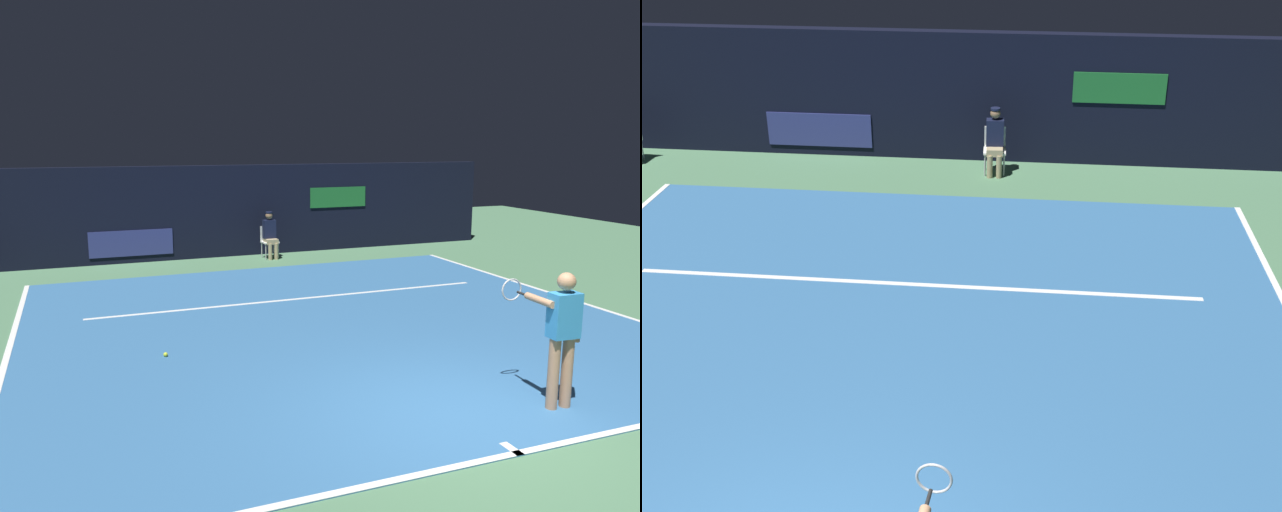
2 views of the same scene
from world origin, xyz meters
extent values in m
plane|color=#4C7A56|center=(0.00, 4.28, 0.00)|extent=(32.37, 32.37, 0.00)
cube|color=#336699|center=(0.00, 4.28, 0.01)|extent=(10.78, 10.56, 0.01)
cube|color=white|center=(0.00, -0.95, 0.01)|extent=(10.78, 0.10, 0.01)
cube|color=white|center=(5.34, 4.28, 0.01)|extent=(0.10, 10.56, 0.01)
cube|color=white|center=(-5.34, 4.28, 0.01)|extent=(0.10, 10.56, 0.01)
cube|color=white|center=(0.00, 6.13, 0.01)|extent=(8.41, 0.10, 0.01)
cube|color=white|center=(0.00, -0.85, 0.01)|extent=(0.10, 0.30, 0.01)
cube|color=black|center=(0.00, 11.69, 1.30)|extent=(16.20, 0.30, 2.60)
cube|color=navy|center=(-2.84, 11.53, 0.55)|extent=(2.20, 0.04, 0.70)
cube|color=#1E6B2D|center=(3.24, 11.53, 1.60)|extent=(1.80, 0.04, 0.60)
cylinder|color=tan|center=(1.33, -0.18, 0.46)|extent=(0.14, 0.14, 0.92)
cylinder|color=tan|center=(1.13, -0.17, 0.46)|extent=(0.14, 0.14, 0.92)
cube|color=#338CD1|center=(1.23, -0.17, 1.20)|extent=(0.37, 0.24, 0.56)
sphere|color=tan|center=(1.23, -0.17, 1.62)|extent=(0.22, 0.22, 0.22)
cylinder|color=tan|center=(1.05, 0.06, 1.35)|extent=(0.12, 0.50, 0.09)
cylinder|color=tan|center=(1.45, -0.17, 1.12)|extent=(0.09, 0.09, 0.56)
cylinder|color=black|center=(1.06, 0.36, 1.35)|extent=(0.05, 0.30, 0.03)
torus|color=#B2B2B7|center=(1.08, 0.64, 1.35)|extent=(0.30, 0.04, 0.30)
cube|color=white|center=(0.87, 10.86, 0.46)|extent=(0.46, 0.43, 0.04)
cube|color=white|center=(0.86, 11.06, 0.69)|extent=(0.42, 0.06, 0.42)
cylinder|color=#B2B2B7|center=(0.69, 10.68, 0.23)|extent=(0.03, 0.03, 0.46)
cylinder|color=#B2B2B7|center=(1.06, 10.70, 0.23)|extent=(0.03, 0.03, 0.46)
cylinder|color=#B2B2B7|center=(0.67, 11.02, 0.23)|extent=(0.03, 0.03, 0.46)
cylinder|color=#B2B2B7|center=(1.04, 11.04, 0.23)|extent=(0.03, 0.03, 0.46)
cube|color=tan|center=(0.87, 10.78, 0.50)|extent=(0.34, 0.42, 0.14)
cylinder|color=tan|center=(0.79, 10.60, 0.23)|extent=(0.11, 0.11, 0.46)
cylinder|color=tan|center=(0.97, 10.61, 0.23)|extent=(0.11, 0.11, 0.46)
cube|color=#141933|center=(0.86, 10.90, 0.83)|extent=(0.35, 0.24, 0.52)
sphere|color=#8C6647|center=(0.86, 10.90, 1.21)|extent=(0.20, 0.20, 0.20)
cylinder|color=#141933|center=(0.86, 10.90, 1.30)|extent=(0.19, 0.19, 0.04)
sphere|color=#CCE033|center=(-3.06, 3.52, 0.05)|extent=(0.07, 0.07, 0.07)
camera|label=1|loc=(-4.23, -5.93, 3.29)|focal=35.26mm
camera|label=2|loc=(1.81, -4.19, 5.81)|focal=45.24mm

